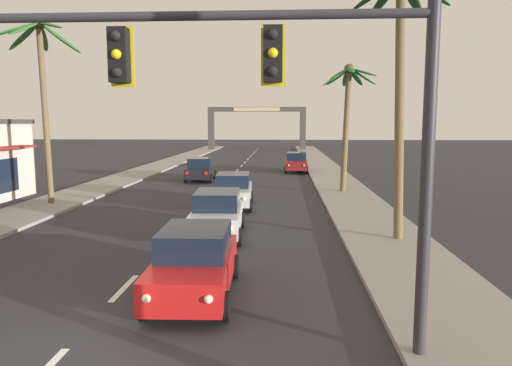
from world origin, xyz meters
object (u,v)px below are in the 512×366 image
object	(u,v)px
sedan_lead_at_stop_bar	(195,262)
sedan_oncoming_far	(201,169)
palm_right_third	(348,101)
sedan_fifth_in_queue	(233,190)
palm_left_second	(42,66)
sedan_parked_nearest_kerb	(296,162)
palm_right_second	(399,43)
traffic_signal_mast	(212,84)
town_gateway_arch	(257,122)
sedan_third_in_queue	(217,213)

from	to	relation	value
sedan_lead_at_stop_bar	sedan_oncoming_far	size ratio (longest dim) A/B	1.00
palm_right_third	sedan_fifth_in_queue	bearing A→B (deg)	-141.59
palm_left_second	sedan_fifth_in_queue	bearing A→B (deg)	1.15
palm_right_third	sedan_oncoming_far	bearing A→B (deg)	149.58
sedan_parked_nearest_kerb	palm_right_second	distance (m)	24.92
traffic_signal_mast	palm_right_third	size ratio (longest dim) A/B	1.44
palm_right_second	palm_right_third	bearing A→B (deg)	90.75
palm_right_third	town_gateway_arch	bearing A→B (deg)	99.86
sedan_fifth_in_queue	sedan_oncoming_far	distance (m)	11.24
palm_right_second	sedan_oncoming_far	bearing A→B (deg)	119.59
palm_left_second	town_gateway_arch	world-z (taller)	palm_left_second
sedan_third_in_queue	palm_right_second	world-z (taller)	palm_right_second
town_gateway_arch	palm_right_second	bearing A→B (deg)	-81.99
traffic_signal_mast	sedan_oncoming_far	xyz separation A→B (m)	(-4.76, 26.06, -4.02)
palm_right_third	traffic_signal_mast	bearing A→B (deg)	-103.77
sedan_parked_nearest_kerb	palm_right_third	world-z (taller)	palm_right_third
traffic_signal_mast	sedan_fifth_in_queue	bearing A→B (deg)	94.72
palm_right_second	palm_left_second	bearing A→B (deg)	157.52
sedan_third_in_queue	town_gateway_arch	bearing A→B (deg)	91.65
palm_right_second	town_gateway_arch	distance (m)	57.31
sedan_fifth_in_queue	palm_right_second	distance (m)	11.11
sedan_third_in_queue	palm_right_second	xyz separation A→B (m)	(6.36, -0.53, 6.06)
sedan_fifth_in_queue	palm_right_third	bearing A→B (deg)	38.41
sedan_fifth_in_queue	town_gateway_arch	bearing A→B (deg)	91.80
sedan_fifth_in_queue	palm_right_third	distance (m)	9.24
traffic_signal_mast	sedan_parked_nearest_kerb	xyz separation A→B (m)	(2.38, 32.64, -4.02)
traffic_signal_mast	palm_left_second	distance (m)	18.71
palm_left_second	town_gateway_arch	xyz separation A→B (m)	(7.88, 50.13, -2.70)
sedan_lead_at_stop_bar	sedan_oncoming_far	world-z (taller)	same
palm_left_second	palm_right_third	world-z (taller)	palm_left_second
sedan_oncoming_far	town_gateway_arch	xyz separation A→B (m)	(1.92, 39.26, 3.43)
palm_left_second	palm_right_third	bearing A→B (deg)	18.15
palm_right_second	town_gateway_arch	world-z (taller)	palm_right_second
sedan_lead_at_stop_bar	palm_left_second	bearing A→B (deg)	128.68
palm_left_second	traffic_signal_mast	bearing A→B (deg)	-54.80
town_gateway_arch	sedan_third_in_queue	bearing A→B (deg)	-88.35
sedan_parked_nearest_kerb	palm_right_third	size ratio (longest dim) A/B	0.59
sedan_lead_at_stop_bar	palm_right_second	bearing A→B (deg)	43.25
palm_right_third	palm_left_second	bearing A→B (deg)	-161.85
palm_right_second	sedan_lead_at_stop_bar	bearing A→B (deg)	-136.75
sedan_parked_nearest_kerb	palm_left_second	size ratio (longest dim) A/B	0.48
sedan_parked_nearest_kerb	palm_left_second	distance (m)	22.67
sedan_third_in_queue	sedan_fifth_in_queue	size ratio (longest dim) A/B	1.00
traffic_signal_mast	sedan_lead_at_stop_bar	bearing A→B (deg)	107.22
sedan_third_in_queue	sedan_oncoming_far	distance (m)	17.27
traffic_signal_mast	palm_right_second	size ratio (longest dim) A/B	1.18
sedan_oncoming_far	sedan_parked_nearest_kerb	xyz separation A→B (m)	(7.14, 6.58, 0.00)
sedan_oncoming_far	palm_right_third	bearing A→B (deg)	-30.42
sedan_parked_nearest_kerb	traffic_signal_mast	bearing A→B (deg)	-94.17
sedan_third_in_queue	town_gateway_arch	size ratio (longest dim) A/B	0.30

